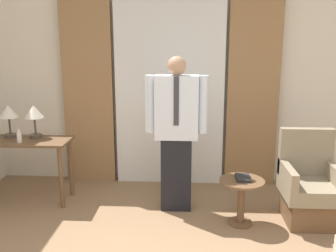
# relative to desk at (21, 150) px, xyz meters

# --- Properties ---
(wall_back) EXTENTS (10.00, 0.06, 2.70)m
(wall_back) POSITION_rel_desk_xyz_m (1.74, 0.84, 0.71)
(wall_back) COLOR silver
(wall_back) RESTS_ON ground_plane
(curtain_sheer_center) EXTENTS (1.43, 0.06, 2.58)m
(curtain_sheer_center) POSITION_rel_desk_xyz_m (1.74, 0.71, 0.65)
(curtain_sheer_center) COLOR white
(curtain_sheer_center) RESTS_ON ground_plane
(curtain_drape_left) EXTENTS (0.67, 0.06, 2.58)m
(curtain_drape_left) POSITION_rel_desk_xyz_m (0.66, 0.71, 0.65)
(curtain_drape_left) COLOR #997047
(curtain_drape_left) RESTS_ON ground_plane
(curtain_drape_right) EXTENTS (0.67, 0.06, 2.58)m
(curtain_drape_right) POSITION_rel_desk_xyz_m (2.83, 0.71, 0.65)
(curtain_drape_right) COLOR #997047
(curtain_drape_right) RESTS_ON ground_plane
(desk) EXTENTS (1.19, 0.48, 0.77)m
(desk) POSITION_rel_desk_xyz_m (0.00, 0.00, 0.00)
(desk) COLOR brown
(desk) RESTS_ON ground_plane
(table_lamp_left) EXTENTS (0.23, 0.23, 0.40)m
(table_lamp_left) POSITION_rel_desk_xyz_m (-0.16, 0.11, 0.42)
(table_lamp_left) COLOR #4C4238
(table_lamp_left) RESTS_ON desk
(table_lamp_right) EXTENTS (0.23, 0.23, 0.40)m
(table_lamp_right) POSITION_rel_desk_xyz_m (0.16, 0.11, 0.42)
(table_lamp_right) COLOR #4C4238
(table_lamp_right) RESTS_ON desk
(bottle_near_edge) EXTENTS (0.06, 0.06, 0.16)m
(bottle_near_edge) POSITION_rel_desk_xyz_m (0.06, -0.12, 0.20)
(bottle_near_edge) COLOR silver
(bottle_near_edge) RESTS_ON desk
(person) EXTENTS (0.69, 0.23, 1.76)m
(person) POSITION_rel_desk_xyz_m (1.87, -0.12, 0.31)
(person) COLOR black
(person) RESTS_ON ground_plane
(armchair) EXTENTS (0.58, 0.60, 0.98)m
(armchair) POSITION_rel_desk_xyz_m (3.30, -0.34, -0.28)
(armchair) COLOR brown
(armchair) RESTS_ON ground_plane
(side_table) EXTENTS (0.47, 0.47, 0.50)m
(side_table) POSITION_rel_desk_xyz_m (2.57, -0.46, -0.30)
(side_table) COLOR brown
(side_table) RESTS_ON ground_plane
(book) EXTENTS (0.15, 0.22, 0.03)m
(book) POSITION_rel_desk_xyz_m (2.58, -0.44, -0.12)
(book) COLOR black
(book) RESTS_ON side_table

